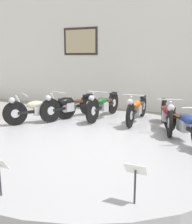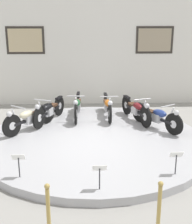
% 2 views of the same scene
% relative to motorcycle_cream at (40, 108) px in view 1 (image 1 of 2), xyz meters
% --- Properties ---
extents(ground_plane, '(60.00, 60.00, 0.00)m').
position_rel_motorcycle_cream_xyz_m(ground_plane, '(1.82, -0.64, -0.55)').
color(ground_plane, gray).
extents(display_platform, '(5.96, 5.96, 0.18)m').
position_rel_motorcycle_cream_xyz_m(display_platform, '(1.82, -0.64, -0.47)').
color(display_platform, '#ADADB2').
rests_on(display_platform, ground_plane).
extents(back_wall, '(14.00, 0.22, 4.44)m').
position_rel_motorcycle_cream_xyz_m(back_wall, '(1.82, 3.53, 1.67)').
color(back_wall, white).
rests_on(back_wall, ground_plane).
extents(motorcycle_cream, '(1.22, 1.61, 0.78)m').
position_rel_motorcycle_cream_xyz_m(motorcycle_cream, '(0.00, 0.00, 0.00)').
color(motorcycle_cream, black).
rests_on(motorcycle_cream, display_platform).
extents(motorcycle_black, '(0.79, 1.87, 0.79)m').
position_rel_motorcycle_cream_xyz_m(motorcycle_black, '(0.48, 0.71, 0.01)').
color(motorcycle_black, black).
rests_on(motorcycle_black, display_platform).
extents(motorcycle_green, '(0.54, 2.02, 0.81)m').
position_rel_motorcycle_cream_xyz_m(motorcycle_green, '(1.33, 1.13, 0.02)').
color(motorcycle_green, black).
rests_on(motorcycle_green, display_platform).
extents(motorcycle_orange, '(0.54, 1.97, 0.79)m').
position_rel_motorcycle_cream_xyz_m(motorcycle_orange, '(2.30, 1.13, 0.00)').
color(motorcycle_orange, black).
rests_on(motorcycle_orange, display_platform).
extents(motorcycle_maroon, '(0.68, 1.92, 0.79)m').
position_rel_motorcycle_cream_xyz_m(motorcycle_maroon, '(3.15, 0.71, 0.01)').
color(motorcycle_maroon, black).
rests_on(motorcycle_maroon, display_platform).
extents(motorcycle_blue, '(1.11, 1.67, 0.78)m').
position_rel_motorcycle_cream_xyz_m(motorcycle_blue, '(3.63, -0.00, -0.00)').
color(motorcycle_blue, black).
rests_on(motorcycle_blue, display_platform).
extents(info_placard_front_right, '(0.26, 0.11, 0.51)m').
position_rel_motorcycle_cream_xyz_m(info_placard_front_right, '(3.39, -2.74, -0.01)').
color(info_placard_front_right, '#333338').
rests_on(info_placard_front_right, display_platform).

